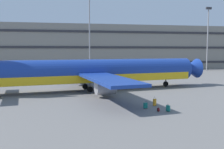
% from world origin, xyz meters
% --- Properties ---
extents(ground_plane, '(600.00, 600.00, 0.00)m').
position_xyz_m(ground_plane, '(0.00, 0.00, 0.00)').
color(ground_plane, slate).
extents(terminal_structure, '(168.05, 18.51, 14.97)m').
position_xyz_m(terminal_structure, '(0.00, 49.01, 7.49)').
color(terminal_structure, gray).
rests_on(terminal_structure, ground_plane).
extents(airliner, '(40.52, 32.93, 10.66)m').
position_xyz_m(airliner, '(-1.05, -0.62, 2.92)').
color(airliner, navy).
rests_on(airliner, ground_plane).
extents(light_mast_left, '(1.80, 0.50, 23.52)m').
position_xyz_m(light_mast_left, '(1.69, 32.72, 13.47)').
color(light_mast_left, gray).
rests_on(light_mast_left, ground_plane).
extents(light_mast_center_left, '(1.80, 0.50, 20.05)m').
position_xyz_m(light_mast_center_left, '(39.24, 32.72, 11.69)').
color(light_mast_center_left, gray).
rests_on(light_mast_center_left, ground_plane).
extents(suitcase_red, '(0.46, 0.34, 0.80)m').
position_xyz_m(suitcase_red, '(3.19, -14.42, 0.35)').
color(suitcase_red, '#147266').
rests_on(suitcase_red, ground_plane).
extents(suitcase_small, '(0.33, 0.48, 0.81)m').
position_xyz_m(suitcase_small, '(5.06, -16.24, 0.36)').
color(suitcase_small, '#147266').
rests_on(suitcase_small, ground_plane).
extents(suitcase_orange, '(0.42, 0.35, 1.04)m').
position_xyz_m(suitcase_orange, '(4.64, -13.37, 0.44)').
color(suitcase_orange, orange).
rests_on(suitcase_orange, ground_plane).
extents(backpack_laid_flat, '(0.32, 0.35, 0.50)m').
position_xyz_m(backpack_laid_flat, '(4.08, -16.06, 0.21)').
color(backpack_laid_flat, maroon).
rests_on(backpack_laid_flat, ground_plane).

